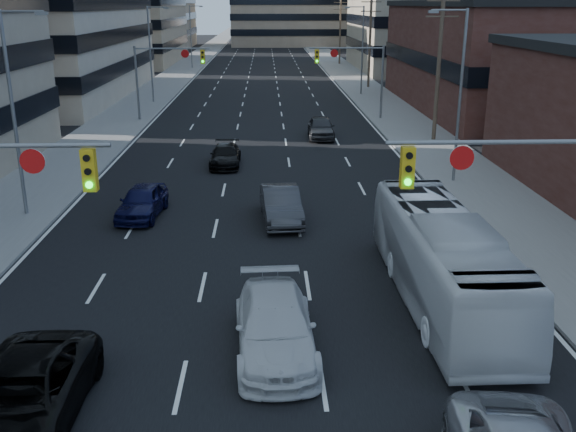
# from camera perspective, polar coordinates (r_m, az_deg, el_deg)

# --- Properties ---
(road_surface) EXTENTS (18.00, 300.00, 0.02)m
(road_surface) POSITION_cam_1_polar(r_m,az_deg,el_deg) (138.40, -2.22, 14.53)
(road_surface) COLOR black
(road_surface) RESTS_ON ground
(sidewalk_left) EXTENTS (5.00, 300.00, 0.15)m
(sidewalk_left) POSITION_cam_1_polar(r_m,az_deg,el_deg) (138.91, -7.12, 14.44)
(sidewalk_left) COLOR slate
(sidewalk_left) RESTS_ON ground
(sidewalk_right) EXTENTS (5.00, 300.00, 0.15)m
(sidewalk_right) POSITION_cam_1_polar(r_m,az_deg,el_deg) (138.84, 2.69, 14.56)
(sidewalk_right) COLOR slate
(sidewalk_right) RESTS_ON ground
(office_left_far) EXTENTS (20.00, 30.00, 16.00)m
(office_left_far) POSITION_cam_1_polar(r_m,az_deg,el_deg) (110.83, -15.41, 17.11)
(office_left_far) COLOR gray
(office_left_far) RESTS_ON ground
(storefront_right_mid) EXTENTS (20.00, 30.00, 9.00)m
(storefront_right_mid) POSITION_cam_1_polar(r_m,az_deg,el_deg) (62.87, 20.59, 12.94)
(storefront_right_mid) COLOR #472119
(storefront_right_mid) RESTS_ON ground
(office_right_far) EXTENTS (22.00, 28.00, 14.00)m
(office_right_far) POSITION_cam_1_polar(r_m,az_deg,el_deg) (99.21, 12.91, 16.64)
(office_right_far) COLOR gray
(office_right_far) RESTS_ON ground
(bg_block_left) EXTENTS (24.00, 24.00, 20.00)m
(bg_block_left) POSITION_cam_1_polar(r_m,az_deg,el_deg) (150.81, -13.53, 18.17)
(bg_block_left) COLOR #ADA089
(bg_block_left) RESTS_ON ground
(bg_block_right) EXTENTS (22.00, 22.00, 12.00)m
(bg_block_right) POSITION_cam_1_polar(r_m,az_deg,el_deg) (141.70, 11.39, 16.71)
(bg_block_right) COLOR gray
(bg_block_right) RESTS_ON ground
(signal_near_right) EXTENTS (6.59, 0.33, 6.00)m
(signal_near_right) POSITION_cam_1_polar(r_m,az_deg,el_deg) (18.22, 20.77, 1.63)
(signal_near_right) COLOR slate
(signal_near_right) RESTS_ON ground
(signal_far_left) EXTENTS (6.09, 0.33, 6.00)m
(signal_far_left) POSITION_cam_1_polar(r_m,az_deg,el_deg) (53.93, -10.90, 12.82)
(signal_far_left) COLOR slate
(signal_far_left) RESTS_ON ground
(signal_far_right) EXTENTS (6.09, 0.33, 6.00)m
(signal_far_right) POSITION_cam_1_polar(r_m,az_deg,el_deg) (53.81, 5.93, 13.03)
(signal_far_right) COLOR slate
(signal_far_right) RESTS_ON ground
(utility_pole_block) EXTENTS (2.20, 0.28, 11.00)m
(utility_pole_block) POSITION_cam_1_polar(r_m,az_deg,el_deg) (45.77, 13.31, 13.59)
(utility_pole_block) COLOR #4C3D2D
(utility_pole_block) RESTS_ON ground
(utility_pole_midblock) EXTENTS (2.20, 0.28, 11.00)m
(utility_pole_midblock) POSITION_cam_1_polar(r_m,az_deg,el_deg) (75.10, 7.31, 15.60)
(utility_pole_midblock) COLOR #4C3D2D
(utility_pole_midblock) RESTS_ON ground
(utility_pole_distant) EXTENTS (2.20, 0.28, 11.00)m
(utility_pole_distant) POSITION_cam_1_polar(r_m,az_deg,el_deg) (104.82, 4.66, 16.42)
(utility_pole_distant) COLOR #4C3D2D
(utility_pole_distant) RESTS_ON ground
(streetlight_left_near) EXTENTS (2.03, 0.22, 9.00)m
(streetlight_left_near) POSITION_cam_1_polar(r_m,az_deg,el_deg) (30.38, -23.03, 9.07)
(streetlight_left_near) COLOR slate
(streetlight_left_near) RESTS_ON ground
(streetlight_left_mid) EXTENTS (2.03, 0.22, 9.00)m
(streetlight_left_mid) POSITION_cam_1_polar(r_m,az_deg,el_deg) (64.15, -12.01, 14.26)
(streetlight_left_mid) COLOR slate
(streetlight_left_mid) RESTS_ON ground
(streetlight_left_far) EXTENTS (2.03, 0.22, 9.00)m
(streetlight_left_far) POSITION_cam_1_polar(r_m,az_deg,el_deg) (98.78, -8.56, 15.75)
(streetlight_left_far) COLOR slate
(streetlight_left_far) RESTS_ON ground
(streetlight_right_near) EXTENTS (2.03, 0.22, 9.00)m
(streetlight_right_near) POSITION_cam_1_polar(r_m,az_deg,el_deg) (34.80, 14.85, 10.91)
(streetlight_right_near) COLOR slate
(streetlight_right_near) RESTS_ON ground
(streetlight_right_far) EXTENTS (2.03, 0.22, 9.00)m
(streetlight_right_far) POSITION_cam_1_polar(r_m,az_deg,el_deg) (68.94, 6.51, 14.79)
(streetlight_right_far) COLOR slate
(streetlight_right_far) RESTS_ON ground
(black_pickup) EXTENTS (2.55, 5.47, 1.52)m
(black_pickup) POSITION_cam_1_polar(r_m,az_deg,el_deg) (16.18, -22.57, -14.66)
(black_pickup) COLOR black
(black_pickup) RESTS_ON ground
(white_van) EXTENTS (2.40, 5.38, 1.53)m
(white_van) POSITION_cam_1_polar(r_m,az_deg,el_deg) (17.88, -1.16, -9.78)
(white_van) COLOR silver
(white_van) RESTS_ON ground
(transit_bus) EXTENTS (2.64, 10.66, 2.96)m
(transit_bus) POSITION_cam_1_polar(r_m,az_deg,el_deg) (20.97, 13.59, -3.78)
(transit_bus) COLOR silver
(transit_bus) RESTS_ON ground
(sedan_blue) EXTENTS (2.06, 4.36, 1.44)m
(sedan_blue) POSITION_cam_1_polar(r_m,az_deg,el_deg) (29.68, -12.84, 1.29)
(sedan_blue) COLOR black
(sedan_blue) RESTS_ON ground
(sedan_grey_center) EXTENTS (1.95, 4.69, 1.51)m
(sedan_grey_center) POSITION_cam_1_polar(r_m,az_deg,el_deg) (28.32, -0.63, 1.01)
(sedan_grey_center) COLOR #343336
(sedan_grey_center) RESTS_ON ground
(sedan_black_far) EXTENTS (1.76, 4.29, 1.24)m
(sedan_black_far) POSITION_cam_1_polar(r_m,az_deg,el_deg) (38.41, -5.58, 5.36)
(sedan_black_far) COLOR black
(sedan_black_far) RESTS_ON ground
(sedan_grey_right) EXTENTS (1.97, 4.62, 1.55)m
(sedan_grey_right) POSITION_cam_1_polar(r_m,az_deg,el_deg) (46.43, 2.94, 7.88)
(sedan_grey_right) COLOR #2F2F31
(sedan_grey_right) RESTS_ON ground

